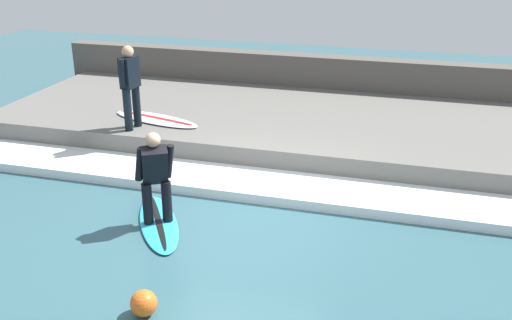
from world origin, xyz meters
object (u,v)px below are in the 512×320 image
object	(u,v)px
surfer_waiting_near	(130,83)
surfboard_waiting_near	(156,119)
marker_buoy	(144,303)
surfboard_riding	(159,223)
surfer_riding	(155,173)

from	to	relation	value
surfer_waiting_near	surfboard_waiting_near	distance (m)	1.08
surfer_waiting_near	marker_buoy	world-z (taller)	surfer_waiting_near
surfer_waiting_near	surfboard_riding	bearing A→B (deg)	-147.22
surfboard_waiting_near	marker_buoy	bearing A→B (deg)	-156.83
surfer_riding	surfer_waiting_near	bearing A→B (deg)	32.78
marker_buoy	surfboard_riding	bearing A→B (deg)	20.36
surfboard_riding	surfer_riding	world-z (taller)	surfer_riding
surfboard_riding	surfer_waiting_near	xyz separation A→B (m)	(2.70, 1.74, 1.41)
surfer_waiting_near	marker_buoy	bearing A→B (deg)	-152.33
surfer_waiting_near	surfboard_waiting_near	size ratio (longest dim) A/B	0.76
surfer_waiting_near	marker_buoy	size ratio (longest dim) A/B	5.07
surfboard_riding	surfer_waiting_near	size ratio (longest dim) A/B	1.19
surfboard_waiting_near	marker_buoy	xyz separation A→B (m)	(-5.39, -2.31, -0.38)
surfboard_riding	surfer_riding	size ratio (longest dim) A/B	1.35
surfboard_riding	surfer_riding	bearing A→B (deg)	-90.00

